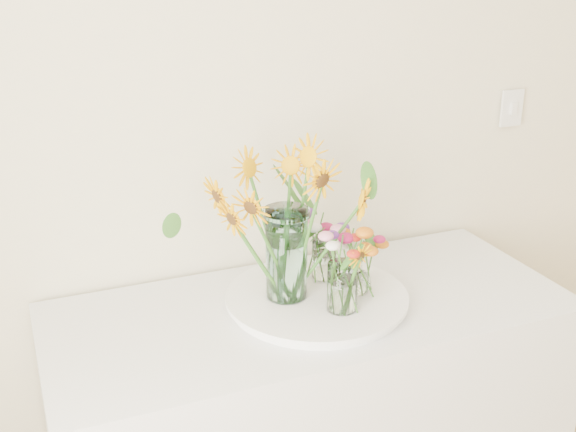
% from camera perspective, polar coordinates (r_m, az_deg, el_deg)
% --- Properties ---
extents(tray, '(0.47, 0.47, 0.02)m').
position_cam_1_polar(tray, '(1.95, 2.28, -6.68)').
color(tray, white).
rests_on(tray, counter).
extents(mason_jar, '(0.12, 0.12, 0.25)m').
position_cam_1_polar(mason_jar, '(1.88, -0.12, -3.03)').
color(mason_jar, '#BEF6F5').
rests_on(mason_jar, tray).
extents(sunflower_bouquet, '(0.64, 0.64, 0.43)m').
position_cam_1_polar(sunflower_bouquet, '(1.84, -0.12, -0.57)').
color(sunflower_bouquet, '#EAA004').
rests_on(sunflower_bouquet, tray).
extents(small_vase_a, '(0.09, 0.09, 0.13)m').
position_cam_1_polar(small_vase_a, '(1.84, 4.32, -5.67)').
color(small_vase_a, white).
rests_on(small_vase_a, tray).
extents(wildflower_posy_a, '(0.20, 0.20, 0.22)m').
position_cam_1_polar(wildflower_posy_a, '(1.82, 4.36, -4.40)').
color(wildflower_posy_a, '#C86611').
rests_on(wildflower_posy_a, tray).
extents(small_vase_b, '(0.09, 0.09, 0.11)m').
position_cam_1_polar(small_vase_b, '(1.94, 5.47, -4.59)').
color(small_vase_b, white).
rests_on(small_vase_b, tray).
extents(wildflower_posy_b, '(0.21, 0.21, 0.20)m').
position_cam_1_polar(wildflower_posy_b, '(1.92, 5.52, -3.38)').
color(wildflower_posy_b, '#C86611').
rests_on(wildflower_posy_b, tray).
extents(small_vase_c, '(0.07, 0.07, 0.12)m').
position_cam_1_polar(small_vase_c, '(2.01, 2.86, -3.47)').
color(small_vase_c, white).
rests_on(small_vase_c, tray).
extents(wildflower_posy_c, '(0.20, 0.20, 0.21)m').
position_cam_1_polar(wildflower_posy_c, '(1.99, 2.89, -2.30)').
color(wildflower_posy_c, '#C86611').
rests_on(wildflower_posy_c, tray).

